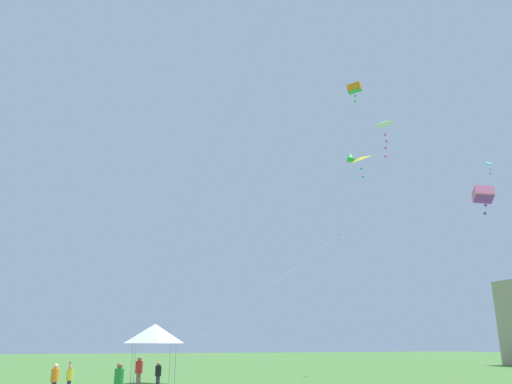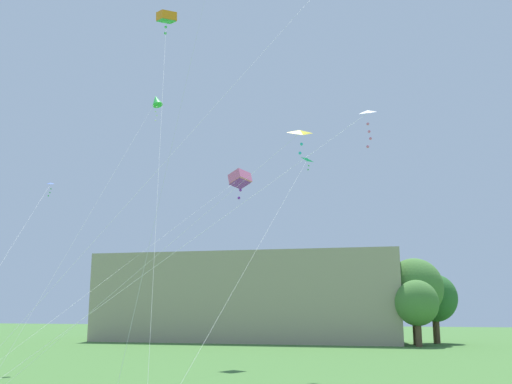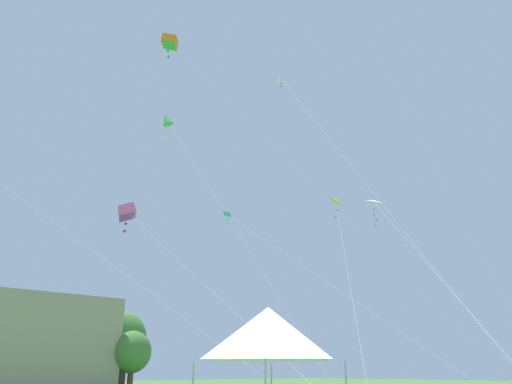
{
  "view_description": "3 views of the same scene",
  "coord_description": "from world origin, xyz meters",
  "px_view_note": "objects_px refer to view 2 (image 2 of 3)",
  "views": [
    {
      "loc": [
        27.86,
        0.57,
        2.66
      ],
      "look_at": [
        -0.1,
        9.29,
        11.51
      ],
      "focal_mm": 35.0,
      "sensor_mm": 36.0,
      "label": 1
    },
    {
      "loc": [
        9.76,
        -12.31,
        3.94
      ],
      "look_at": [
        3.68,
        13.01,
        9.19
      ],
      "focal_mm": 40.0,
      "sensor_mm": 36.0,
      "label": 2
    },
    {
      "loc": [
        -16.83,
        -4.91,
        2.38
      ],
      "look_at": [
        -0.86,
        13.17,
        11.01
      ],
      "focal_mm": 35.0,
      "sensor_mm": 36.0,
      "label": 3
    }
  ],
  "objects_px": {
    "kite_white_delta_0": "(365,116)",
    "kite_blue_delta_6": "(48,188)",
    "kite_yellow_delta_3": "(299,134)",
    "kite_orange_box_4": "(166,18)",
    "kite_pink_box_2": "(240,179)",
    "kite_cyan_delta_7": "(306,163)",
    "kite_green_diamond_5": "(156,101)"
  },
  "relations": [
    {
      "from": "kite_yellow_delta_3",
      "to": "kite_green_diamond_5",
      "type": "relative_size",
      "value": 0.74
    },
    {
      "from": "kite_yellow_delta_3",
      "to": "kite_orange_box_4",
      "type": "xyz_separation_m",
      "value": [
        -9.13,
        5.18,
        9.85
      ]
    },
    {
      "from": "kite_pink_box_2",
      "to": "kite_green_diamond_5",
      "type": "height_order",
      "value": "kite_green_diamond_5"
    },
    {
      "from": "kite_pink_box_2",
      "to": "kite_yellow_delta_3",
      "type": "relative_size",
      "value": 2.05
    },
    {
      "from": "kite_green_diamond_5",
      "to": "kite_white_delta_0",
      "type": "bearing_deg",
      "value": -22.32
    },
    {
      "from": "kite_white_delta_0",
      "to": "kite_yellow_delta_3",
      "type": "distance_m",
      "value": 3.23
    },
    {
      "from": "kite_blue_delta_6",
      "to": "kite_cyan_delta_7",
      "type": "relative_size",
      "value": 0.88
    },
    {
      "from": "kite_white_delta_0",
      "to": "kite_yellow_delta_3",
      "type": "height_order",
      "value": "kite_white_delta_0"
    },
    {
      "from": "kite_white_delta_0",
      "to": "kite_blue_delta_6",
      "type": "distance_m",
      "value": 22.66
    },
    {
      "from": "kite_yellow_delta_3",
      "to": "kite_orange_box_4",
      "type": "height_order",
      "value": "kite_orange_box_4"
    },
    {
      "from": "kite_blue_delta_6",
      "to": "kite_cyan_delta_7",
      "type": "xyz_separation_m",
      "value": [
        17.1,
        1.6,
        1.1
      ]
    },
    {
      "from": "kite_green_diamond_5",
      "to": "kite_cyan_delta_7",
      "type": "bearing_deg",
      "value": 27.48
    },
    {
      "from": "kite_green_diamond_5",
      "to": "kite_pink_box_2",
      "type": "bearing_deg",
      "value": 74.08
    },
    {
      "from": "kite_pink_box_2",
      "to": "kite_orange_box_4",
      "type": "xyz_separation_m",
      "value": [
        -2.48,
        -8.78,
        8.63
      ]
    },
    {
      "from": "kite_orange_box_4",
      "to": "kite_blue_delta_6",
      "type": "bearing_deg",
      "value": 166.72
    },
    {
      "from": "kite_yellow_delta_3",
      "to": "kite_pink_box_2",
      "type": "bearing_deg",
      "value": 115.48
    },
    {
      "from": "kite_blue_delta_6",
      "to": "kite_cyan_delta_7",
      "type": "bearing_deg",
      "value": 5.35
    },
    {
      "from": "kite_green_diamond_5",
      "to": "kite_blue_delta_6",
      "type": "relative_size",
      "value": 0.9
    },
    {
      "from": "kite_yellow_delta_3",
      "to": "kite_green_diamond_5",
      "type": "distance_m",
      "value": 11.16
    },
    {
      "from": "kite_pink_box_2",
      "to": "kite_blue_delta_6",
      "type": "bearing_deg",
      "value": -149.75
    },
    {
      "from": "kite_yellow_delta_3",
      "to": "kite_green_diamond_5",
      "type": "height_order",
      "value": "kite_green_diamond_5"
    },
    {
      "from": "kite_white_delta_0",
      "to": "kite_cyan_delta_7",
      "type": "height_order",
      "value": "kite_cyan_delta_7"
    },
    {
      "from": "kite_green_diamond_5",
      "to": "kite_blue_delta_6",
      "type": "bearing_deg",
      "value": 162.61
    },
    {
      "from": "kite_pink_box_2",
      "to": "kite_cyan_delta_7",
      "type": "bearing_deg",
      "value": -41.82
    },
    {
      "from": "kite_white_delta_0",
      "to": "kite_green_diamond_5",
      "type": "xyz_separation_m",
      "value": [
        -12.49,
        5.13,
        3.65
      ]
    },
    {
      "from": "kite_white_delta_0",
      "to": "kite_pink_box_2",
      "type": "relative_size",
      "value": 0.56
    },
    {
      "from": "kite_cyan_delta_7",
      "to": "kite_green_diamond_5",
      "type": "bearing_deg",
      "value": -152.52
    },
    {
      "from": "kite_pink_box_2",
      "to": "kite_blue_delta_6",
      "type": "distance_m",
      "value": 13.32
    },
    {
      "from": "kite_yellow_delta_3",
      "to": "kite_orange_box_4",
      "type": "distance_m",
      "value": 14.4
    },
    {
      "from": "kite_orange_box_4",
      "to": "kite_cyan_delta_7",
      "type": "xyz_separation_m",
      "value": [
        8.14,
        3.72,
        -9.0
      ]
    },
    {
      "from": "kite_orange_box_4",
      "to": "kite_blue_delta_6",
      "type": "height_order",
      "value": "kite_orange_box_4"
    },
    {
      "from": "kite_green_diamond_5",
      "to": "kite_blue_delta_6",
      "type": "distance_m",
      "value": 10.14
    }
  ]
}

